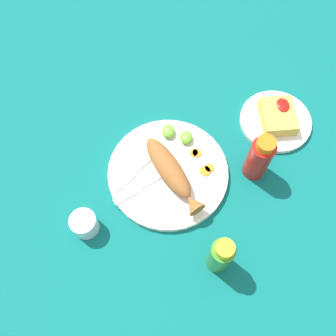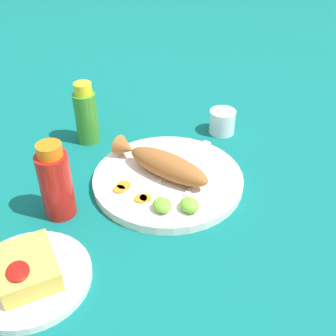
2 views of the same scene
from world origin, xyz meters
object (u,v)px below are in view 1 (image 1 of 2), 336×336
fork_far (136,171)px  hot_sauce_bottle_red (259,158)px  main_plate (168,173)px  salt_cup (85,224)px  fried_fish (171,172)px  fork_near (142,187)px  side_plate_fries (275,121)px  hot_sauce_bottle_green (221,255)px

fork_far → hot_sauce_bottle_red: hot_sauce_bottle_red is taller
main_plate → salt_cup: (-0.13, 0.21, 0.02)m
fork_far → salt_cup: salt_cup is taller
fried_fish → salt_cup: bearing=90.2°
fork_near → hot_sauce_bottle_red: hot_sauce_bottle_red is taller
main_plate → fried_fish: size_ratio=1.36×
fried_fish → main_plate: bearing=0.0°
main_plate → side_plate_fries: 0.34m
fork_far → side_plate_fries: size_ratio=0.76×
main_plate → hot_sauce_bottle_red: (-0.01, -0.22, 0.06)m
fried_fish → salt_cup: size_ratio=3.60×
hot_sauce_bottle_red → salt_cup: hot_sauce_bottle_red is taller
fork_near → side_plate_fries: (0.17, -0.38, -0.01)m
salt_cup → hot_sauce_bottle_green: bearing=-109.5°
fork_near → fork_far: (0.04, 0.01, 0.00)m
hot_sauce_bottle_green → salt_cup: 0.33m
fried_fish → fork_near: size_ratio=1.33×
side_plate_fries → fork_near: bearing=114.4°
fork_near → salt_cup: (-0.09, 0.14, 0.01)m
hot_sauce_bottle_red → fork_far: bearing=87.6°
fried_fish → fork_near: 0.08m
fork_near → main_plate: bearing=-177.9°
fork_far → hot_sauce_bottle_green: (-0.24, -0.18, 0.05)m
fried_fish → hot_sauce_bottle_green: size_ratio=1.54×
fried_fish → side_plate_fries: size_ratio=1.16×
hot_sauce_bottle_red → salt_cup: 0.45m
fork_near → hot_sauce_bottle_green: hot_sauce_bottle_green is taller
hot_sauce_bottle_green → side_plate_fries: (0.37, -0.21, -0.06)m
fried_fish → hot_sauce_bottle_red: 0.22m
side_plate_fries → fried_fish: bearing=115.8°
fried_fish → fork_near: bearing=80.9°
fork_far → hot_sauce_bottle_red: size_ratio=0.97×
fork_near → hot_sauce_bottle_red: size_ratio=1.11×
main_plate → side_plate_fries: (0.13, -0.31, -0.00)m
hot_sauce_bottle_green → fork_near: bearing=40.2°
fork_far → hot_sauce_bottle_red: bearing=136.6°
salt_cup → fork_far: bearing=-44.3°
main_plate → fork_far: fork_far is taller
fork_near → hot_sauce_bottle_green: (-0.20, -0.17, 0.05)m
fork_near → fried_fish: bearing=171.0°
side_plate_fries → main_plate: bearing=113.2°
fork_near → fork_far: same height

